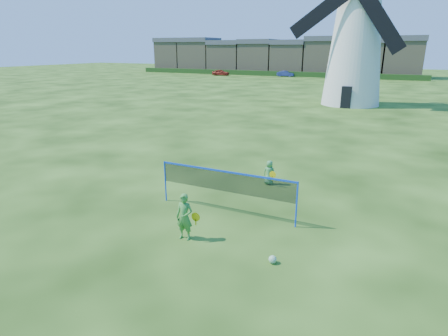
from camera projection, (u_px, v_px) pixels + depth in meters
name	position (u px, v px, depth m)	size (l,w,h in m)	color
ground	(213.00, 211.00, 13.16)	(220.00, 220.00, 0.00)	black
windmill	(356.00, 43.00, 36.38)	(12.16, 5.70, 17.08)	white
badminton_net	(226.00, 182.00, 12.72)	(5.05, 0.05, 1.55)	blue
player_girl	(185.00, 217.00, 11.06)	(0.70, 0.39, 1.44)	#3E8A37
player_boy	(269.00, 173.00, 15.65)	(0.62, 0.40, 1.04)	#479450
play_ball	(273.00, 259.00, 9.96)	(0.22, 0.22, 0.22)	green
terraced_houses	(274.00, 56.00, 82.90)	(59.82, 8.40, 7.96)	gray
hedge	(265.00, 73.00, 78.66)	(62.00, 0.80, 1.00)	#193814
car_left	(221.00, 73.00, 78.94)	(1.47, 3.66, 1.25)	maroon
car_right	(286.00, 74.00, 76.33)	(1.22, 3.49, 1.15)	navy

